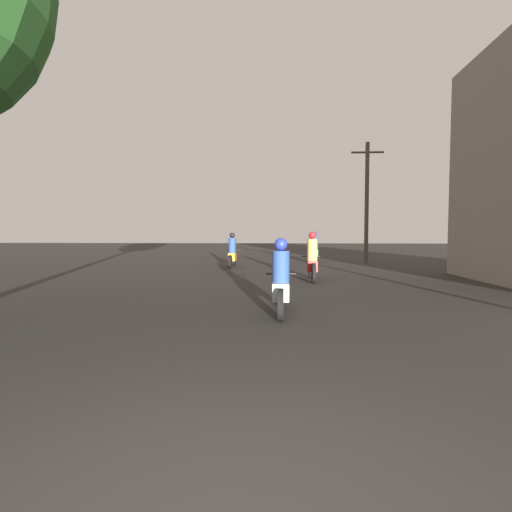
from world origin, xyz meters
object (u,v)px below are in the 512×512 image
Objects in this scene: motorcycle_silver at (281,283)px; utility_pole_far at (367,200)px; motorcycle_orange at (232,253)px; motorcycle_green at (315,250)px; motorcycle_red at (312,261)px.

motorcycle_silver is 0.32× the size of utility_pole_far.
motorcycle_silver is at bearing -108.14° from utility_pole_far.
motorcycle_silver is 0.93× the size of motorcycle_orange.
motorcycle_silver is 10.34m from motorcycle_orange.
motorcycle_silver is at bearing -96.68° from motorcycle_green.
motorcycle_green is (3.93, 3.76, 0.01)m from motorcycle_orange.
motorcycle_silver is 13.90m from utility_pole_far.
motorcycle_orange is 7.49m from utility_pole_far.
motorcycle_orange is at bearing 99.53° from motorcycle_silver.
utility_pole_far is (4.25, 12.97, 2.61)m from motorcycle_silver.
utility_pole_far reaches higher than motorcycle_red.
motorcycle_silver is 0.94× the size of motorcycle_red.
motorcycle_red reaches higher than motorcycle_silver.
motorcycle_green is 0.34× the size of utility_pole_far.
utility_pole_far is at bearing 64.01° from motorcycle_red.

